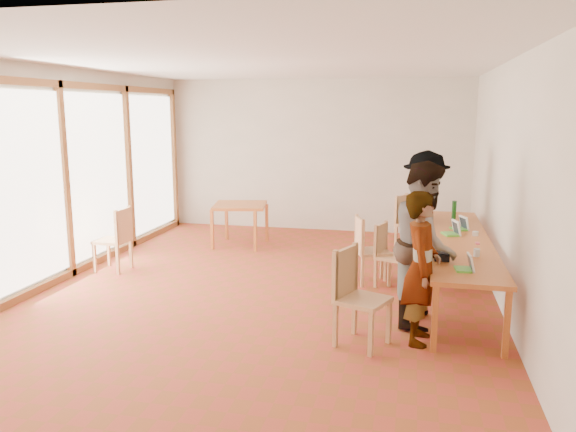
# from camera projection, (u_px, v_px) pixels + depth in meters

# --- Properties ---
(ground) EXTENTS (8.00, 8.00, 0.00)m
(ground) POSITION_uv_depth(u_px,v_px,m) (266.00, 289.00, 7.61)
(ground) COLOR #AE3F2A
(ground) RESTS_ON ground
(wall_back) EXTENTS (6.00, 0.10, 3.00)m
(wall_back) POSITION_uv_depth(u_px,v_px,m) (316.00, 156.00, 11.17)
(wall_back) COLOR beige
(wall_back) RESTS_ON ground
(wall_front) EXTENTS (6.00, 0.10, 3.00)m
(wall_front) POSITION_uv_depth(u_px,v_px,m) (100.00, 257.00, 3.50)
(wall_front) COLOR beige
(wall_front) RESTS_ON ground
(wall_right) EXTENTS (0.10, 8.00, 3.00)m
(wall_right) POSITION_uv_depth(u_px,v_px,m) (508.00, 187.00, 6.69)
(wall_right) COLOR beige
(wall_right) RESTS_ON ground
(window_wall) EXTENTS (0.10, 8.00, 3.00)m
(window_wall) POSITION_uv_depth(u_px,v_px,m) (64.00, 174.00, 7.97)
(window_wall) COLOR white
(window_wall) RESTS_ON ground
(ceiling) EXTENTS (6.00, 8.00, 0.04)m
(ceiling) POSITION_uv_depth(u_px,v_px,m) (264.00, 60.00, 7.05)
(ceiling) COLOR white
(ceiling) RESTS_ON wall_back
(communal_table) EXTENTS (0.80, 4.00, 0.75)m
(communal_table) POSITION_uv_depth(u_px,v_px,m) (458.00, 242.00, 7.32)
(communal_table) COLOR #CA672D
(communal_table) RESTS_ON ground
(side_table) EXTENTS (0.90, 0.90, 0.75)m
(side_table) POSITION_uv_depth(u_px,v_px,m) (240.00, 209.00, 9.98)
(side_table) COLOR #CA672D
(side_table) RESTS_ON ground
(chair_near) EXTENTS (0.62, 0.62, 0.54)m
(chair_near) POSITION_uv_depth(u_px,v_px,m) (354.00, 285.00, 5.78)
(chair_near) COLOR tan
(chair_near) RESTS_ON ground
(chair_mid) EXTENTS (0.52, 0.52, 0.46)m
(chair_mid) POSITION_uv_depth(u_px,v_px,m) (387.00, 248.00, 7.70)
(chair_mid) COLOR tan
(chair_mid) RESTS_ON ground
(chair_far) EXTENTS (0.56, 0.56, 0.50)m
(chair_far) POSITION_uv_depth(u_px,v_px,m) (366.00, 243.00, 7.80)
(chair_far) COLOR tan
(chair_far) RESTS_ON ground
(chair_empty) EXTENTS (0.59, 0.59, 0.51)m
(chair_empty) POSITION_uv_depth(u_px,v_px,m) (406.00, 216.00, 9.70)
(chair_empty) COLOR tan
(chair_empty) RESTS_ON ground
(chair_spare) EXTENTS (0.46, 0.46, 0.51)m
(chair_spare) POSITION_uv_depth(u_px,v_px,m) (118.00, 233.00, 8.40)
(chair_spare) COLOR tan
(chair_spare) RESTS_ON ground
(person_near) EXTENTS (0.42, 0.61, 1.60)m
(person_near) POSITION_uv_depth(u_px,v_px,m) (421.00, 268.00, 5.77)
(person_near) COLOR gray
(person_near) RESTS_ON ground
(person_mid) EXTENTS (0.76, 0.95, 1.85)m
(person_mid) POSITION_uv_depth(u_px,v_px,m) (425.00, 243.00, 6.29)
(person_mid) COLOR gray
(person_mid) RESTS_ON ground
(person_far) EXTENTS (0.82, 1.25, 1.81)m
(person_far) POSITION_uv_depth(u_px,v_px,m) (425.00, 212.00, 8.35)
(person_far) COLOR gray
(person_far) RESTS_ON ground
(laptop_near) EXTENTS (0.20, 0.23, 0.18)m
(laptop_near) POSITION_uv_depth(u_px,v_px,m) (467.00, 266.00, 5.85)
(laptop_near) COLOR #54B838
(laptop_near) RESTS_ON communal_table
(laptop_mid) EXTENTS (0.27, 0.28, 0.20)m
(laptop_mid) POSITION_uv_depth(u_px,v_px,m) (453.00, 231.00, 7.50)
(laptop_mid) COLOR #54B838
(laptop_mid) RESTS_ON communal_table
(laptop_far) EXTENTS (0.27, 0.28, 0.19)m
(laptop_far) POSITION_uv_depth(u_px,v_px,m) (461.00, 226.00, 7.84)
(laptop_far) COLOR #54B838
(laptop_far) RESTS_ON communal_table
(yellow_mug) EXTENTS (0.13, 0.13, 0.09)m
(yellow_mug) POSITION_uv_depth(u_px,v_px,m) (438.00, 255.00, 6.31)
(yellow_mug) COLOR gold
(yellow_mug) RESTS_ON communal_table
(green_bottle) EXTENTS (0.07, 0.07, 0.28)m
(green_bottle) POSITION_uv_depth(u_px,v_px,m) (454.00, 210.00, 8.60)
(green_bottle) COLOR #19641D
(green_bottle) RESTS_ON communal_table
(clear_glass) EXTENTS (0.07, 0.07, 0.09)m
(clear_glass) POSITION_uv_depth(u_px,v_px,m) (477.00, 253.00, 6.41)
(clear_glass) COLOR silver
(clear_glass) RESTS_ON communal_table
(condiment_cup) EXTENTS (0.08, 0.08, 0.06)m
(condiment_cup) POSITION_uv_depth(u_px,v_px,m) (475.00, 234.00, 7.46)
(condiment_cup) COLOR white
(condiment_cup) RESTS_ON communal_table
(pink_phone) EXTENTS (0.05, 0.10, 0.01)m
(pink_phone) POSITION_uv_depth(u_px,v_px,m) (477.00, 243.00, 7.02)
(pink_phone) COLOR #E04C69
(pink_phone) RESTS_ON communal_table
(black_pouch) EXTENTS (0.16, 0.26, 0.09)m
(black_pouch) POSITION_uv_depth(u_px,v_px,m) (442.00, 255.00, 6.30)
(black_pouch) COLOR black
(black_pouch) RESTS_ON communal_table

